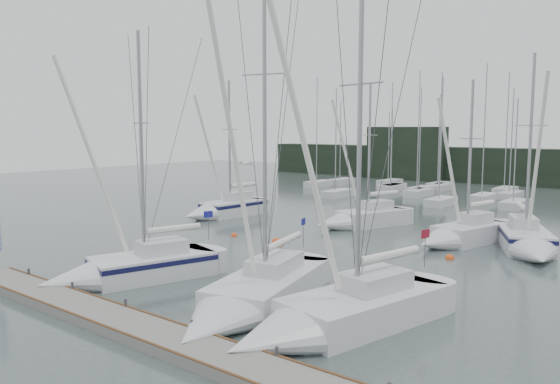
% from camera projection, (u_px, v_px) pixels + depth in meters
% --- Properties ---
extents(ground, '(160.00, 160.00, 0.00)m').
position_uv_depth(ground, '(229.00, 301.00, 24.47)').
color(ground, '#42514E').
rests_on(ground, ground).
extents(dock, '(24.00, 2.00, 0.40)m').
position_uv_depth(dock, '(137.00, 328.00, 20.55)').
color(dock, slate).
rests_on(dock, ground).
extents(far_treeline, '(90.00, 4.00, 5.00)m').
position_uv_depth(far_treeline, '(552.00, 168.00, 72.49)').
color(far_treeline, black).
rests_on(far_treeline, ground).
extents(far_building_left, '(12.00, 3.00, 8.00)m').
position_uv_depth(far_building_left, '(406.00, 153.00, 83.08)').
color(far_building_left, black).
rests_on(far_building_left, ground).
extents(mast_forest, '(50.74, 22.74, 14.69)m').
position_uv_depth(mast_forest, '(494.00, 196.00, 58.44)').
color(mast_forest, silver).
rests_on(mast_forest, ground).
extents(sailboat_near_left, '(5.39, 9.18, 13.48)m').
position_uv_depth(sailboat_near_left, '(121.00, 271.00, 27.35)').
color(sailboat_near_left, silver).
rests_on(sailboat_near_left, ground).
extents(sailboat_near_center, '(5.65, 11.40, 17.00)m').
position_uv_depth(sailboat_near_center, '(246.00, 301.00, 22.66)').
color(sailboat_near_center, silver).
rests_on(sailboat_near_center, ground).
extents(sailboat_near_right, '(5.36, 10.63, 15.83)m').
position_uv_depth(sailboat_near_right, '(326.00, 320.00, 20.35)').
color(sailboat_near_right, silver).
rests_on(sailboat_near_right, ground).
extents(sailboat_mid_a, '(3.35, 8.56, 12.72)m').
position_uv_depth(sailboat_mid_a, '(221.00, 210.00, 47.60)').
color(sailboat_mid_a, silver).
rests_on(sailboat_mid_a, ground).
extents(sailboat_mid_b, '(5.37, 8.58, 11.99)m').
position_uv_depth(sailboat_mid_b, '(357.00, 220.00, 42.73)').
color(sailboat_mid_b, silver).
rests_on(sailboat_mid_b, ground).
extents(sailboat_mid_c, '(4.48, 8.41, 11.67)m').
position_uv_depth(sailboat_mid_c, '(457.00, 236.00, 36.17)').
color(sailboat_mid_c, silver).
rests_on(sailboat_mid_c, ground).
extents(sailboat_mid_d, '(6.12, 9.25, 13.22)m').
position_uv_depth(sailboat_mid_d, '(528.00, 243.00, 33.71)').
color(sailboat_mid_d, silver).
rests_on(sailboat_mid_d, ground).
extents(buoy_a, '(0.46, 0.46, 0.46)m').
position_uv_depth(buoy_a, '(280.00, 245.00, 36.07)').
color(buoy_a, '#E74B14').
rests_on(buoy_a, ground).
extents(buoy_b, '(0.54, 0.54, 0.54)m').
position_uv_depth(buoy_b, '(450.00, 259.00, 32.44)').
color(buoy_b, '#E74B14').
rests_on(buoy_b, ground).
extents(buoy_c, '(0.46, 0.46, 0.46)m').
position_uv_depth(buoy_c, '(234.00, 236.00, 39.34)').
color(buoy_c, '#E74B14').
rests_on(buoy_c, ground).
extents(seagull, '(0.93, 0.45, 0.19)m').
position_uv_depth(seagull, '(246.00, 163.00, 25.21)').
color(seagull, white).
rests_on(seagull, ground).
extents(buoy_d, '(0.67, 0.67, 0.67)m').
position_uv_depth(buoy_d, '(277.00, 243.00, 36.99)').
color(buoy_d, '#E74B14').
rests_on(buoy_d, ground).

